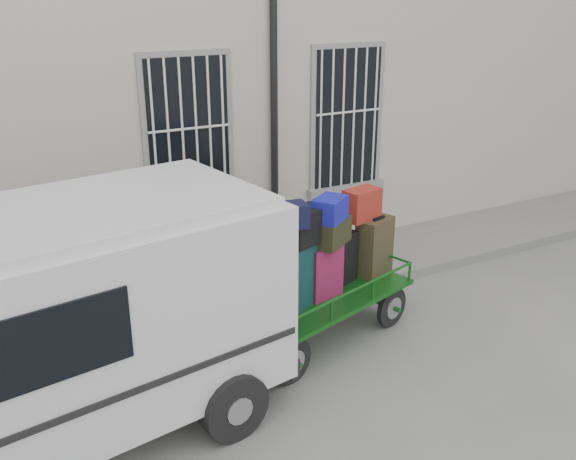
{
  "coord_description": "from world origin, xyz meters",
  "views": [
    {
      "loc": [
        -3.47,
        -5.63,
        4.23
      ],
      "look_at": [
        0.14,
        1.0,
        1.37
      ],
      "focal_mm": 40.0,
      "sensor_mm": 36.0,
      "label": 1
    }
  ],
  "objects": [
    {
      "name": "van",
      "position": [
        -3.06,
        0.01,
        1.36
      ],
      "size": [
        4.96,
        2.71,
        2.38
      ],
      "rotation": [
        0.0,
        0.0,
        0.15
      ],
      "color": "silver",
      "rests_on": "ground"
    },
    {
      "name": "ground",
      "position": [
        0.0,
        0.0,
        0.0
      ],
      "size": [
        80.0,
        80.0,
        0.0
      ],
      "primitive_type": "plane",
      "color": "slate",
      "rests_on": "ground"
    },
    {
      "name": "luggage_cart",
      "position": [
        0.33,
        0.5,
        1.04
      ],
      "size": [
        2.89,
        1.72,
        1.97
      ],
      "rotation": [
        0.0,
        0.0,
        0.28
      ],
      "color": "black",
      "rests_on": "ground"
    },
    {
      "name": "building",
      "position": [
        0.0,
        5.5,
        3.0
      ],
      "size": [
        24.0,
        5.15,
        6.0
      ],
      "color": "beige",
      "rests_on": "ground"
    },
    {
      "name": "sidewalk",
      "position": [
        0.0,
        2.2,
        0.07
      ],
      "size": [
        24.0,
        1.7,
        0.15
      ],
      "primitive_type": "cube",
      "color": "slate",
      "rests_on": "ground"
    }
  ]
}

